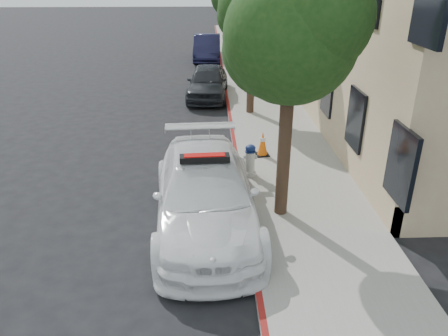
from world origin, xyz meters
TOP-DOWN VIEW (x-y plane):
  - ground at (0.00, 0.00)m, footprint 120.00×120.00m
  - sidewalk at (3.60, 10.00)m, footprint 3.20×50.00m
  - curb_strip at (2.06, 10.00)m, footprint 0.12×50.00m
  - tree_near at (2.93, -2.01)m, footprint 2.92×2.82m
  - tree_mid at (2.93, 5.99)m, footprint 2.77×2.64m
  - police_car at (1.10, -2.25)m, footprint 2.59×5.75m
  - parked_car_mid at (1.20, 8.74)m, footprint 2.08×4.47m
  - parked_car_far at (1.20, 17.75)m, footprint 1.76×4.82m
  - fire_hydrant at (2.35, 0.08)m, footprint 0.39×0.35m
  - traffic_cone at (2.87, 1.50)m, footprint 0.46×0.46m

SIDE VIEW (x-z plane):
  - ground at x=0.00m, z-range 0.00..0.00m
  - sidewalk at x=3.60m, z-range 0.00..0.15m
  - curb_strip at x=2.06m, z-range 0.00..0.15m
  - traffic_cone at x=2.87m, z-range 0.15..0.92m
  - fire_hydrant at x=2.35m, z-range 0.14..1.06m
  - parked_car_mid at x=1.20m, z-range 0.00..1.48m
  - parked_car_far at x=1.20m, z-range 0.00..1.58m
  - police_car at x=1.10m, z-range -0.07..1.71m
  - tree_mid at x=2.93m, z-range 1.45..6.88m
  - tree_near at x=2.93m, z-range 1.46..7.08m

